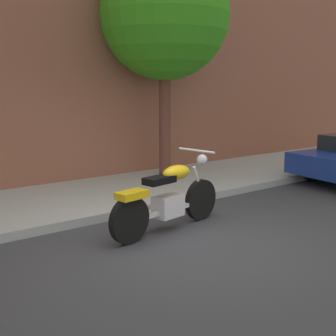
{
  "coord_description": "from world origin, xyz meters",
  "views": [
    {
      "loc": [
        -3.76,
        -4.52,
        2.14
      ],
      "look_at": [
        0.12,
        0.59,
        0.95
      ],
      "focal_mm": 48.02,
      "sensor_mm": 36.0,
      "label": 1
    }
  ],
  "objects": [
    {
      "name": "street_tree",
      "position": [
        2.17,
        3.4,
        3.58
      ],
      "size": [
        2.75,
        2.75,
        4.97
      ],
      "color": "brown",
      "rests_on": "ground"
    },
    {
      "name": "motorcycle",
      "position": [
        0.11,
        0.59,
        0.48
      ],
      "size": [
        2.17,
        0.72,
        1.15
      ],
      "color": "black",
      "rests_on": "ground"
    },
    {
      "name": "sidewalk",
      "position": [
        0.0,
        2.82,
        0.07
      ],
      "size": [
        24.15,
        2.61,
        0.14
      ],
      "primitive_type": "cube",
      "color": "#A3A3A3",
      "rests_on": "ground"
    },
    {
      "name": "building_facade",
      "position": [
        0.0,
        4.37,
        3.59
      ],
      "size": [
        24.15,
        0.5,
        7.18
      ],
      "primitive_type": "cube",
      "color": "brown",
      "rests_on": "ground"
    },
    {
      "name": "ground_plane",
      "position": [
        0.0,
        0.0,
        0.0
      ],
      "size": [
        60.0,
        60.0,
        0.0
      ],
      "primitive_type": "plane",
      "color": "#38383D"
    }
  ]
}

